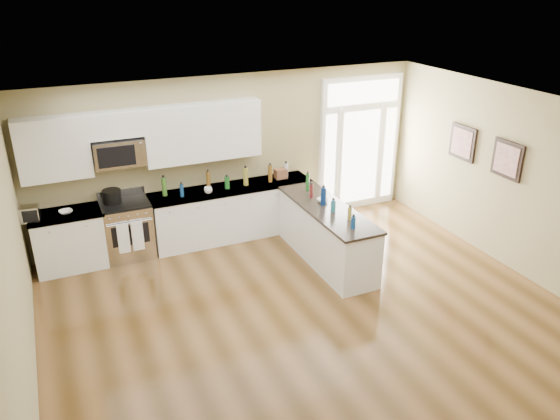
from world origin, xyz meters
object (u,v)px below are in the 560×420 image
Objects in this scene: kitchen_range at (128,229)px; stockpot at (112,196)px; peninsula_cabinet at (326,236)px; toaster_oven at (30,214)px.

kitchen_range is 0.61m from stockpot.
peninsula_cabinet is 3.49m from stockpot.
kitchen_range is at bearing -30.69° from stockpot.
toaster_oven is (-1.38, -0.11, 0.58)m from kitchen_range.
toaster_oven reaches higher than kitchen_range.
peninsula_cabinet is at bearing -8.59° from toaster_oven.
peninsula_cabinet is at bearing -26.80° from stockpot.
stockpot is 1.23m from toaster_oven.
peninsula_cabinet is 3.24m from kitchen_range.
stockpot is (-3.06, 1.55, 0.63)m from peninsula_cabinet.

